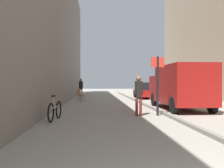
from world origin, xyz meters
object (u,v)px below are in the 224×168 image
Objects in this scene: delivery_van at (179,86)px; street_sign_post at (158,81)px; parked_car at (146,90)px; pedestrian_main_foreground at (81,87)px; bicycle_leaning at (55,111)px; pedestrian_mid_block at (139,93)px; cafe_chair_near_window at (80,94)px.

street_sign_post reaches higher than delivery_van.
street_sign_post is (-1.92, -11.45, 0.83)m from parked_car.
parked_car is at bearing -7.48° from pedestrian_main_foreground.
bicycle_leaning is at bearing -116.27° from parked_car.
street_sign_post reaches higher than pedestrian_mid_block.
pedestrian_mid_block is 0.32× the size of delivery_van.
delivery_van is 2.12× the size of street_sign_post.
parked_car is (0.09, 9.02, -0.56)m from delivery_van.
pedestrian_mid_block reaches higher than cafe_chair_near_window.
pedestrian_mid_block is 3.64m from bicycle_leaning.
street_sign_post is 4.56m from bicycle_leaning.
delivery_van is 5.85× the size of cafe_chair_near_window.
cafe_chair_near_window is (0.39, 8.99, 0.17)m from bicycle_leaning.
bicycle_leaning is at bearing -105.22° from pedestrian_main_foreground.
pedestrian_mid_block is at bearing -137.29° from delivery_van.
delivery_van is 3.12× the size of bicycle_leaning.
bicycle_leaning is at bearing -150.21° from delivery_van.
cafe_chair_near_window is at bearing -148.62° from parked_car.
cafe_chair_near_window is (-5.72, 5.48, -0.72)m from delivery_van.
pedestrian_main_foreground is 5.96m from parked_car.
pedestrian_mid_block is 0.42× the size of parked_car.
street_sign_post is 8.88m from cafe_chair_near_window.
delivery_van is at bearing 36.51° from bicycle_leaning.
delivery_van is at bearing -136.43° from street_sign_post.
pedestrian_mid_block is 8.53m from cafe_chair_near_window.
pedestrian_main_foreground is at bearing -147.93° from cafe_chair_near_window.
pedestrian_mid_block reaches higher than bicycle_leaning.
street_sign_post is (-1.83, -2.43, 0.28)m from delivery_van.
pedestrian_mid_block is at bearing -103.47° from parked_car.
parked_car is 1.62× the size of street_sign_post.
pedestrian_main_foreground is 10.19m from delivery_van.
pedestrian_main_foreground is 1.88× the size of cafe_chair_near_window.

